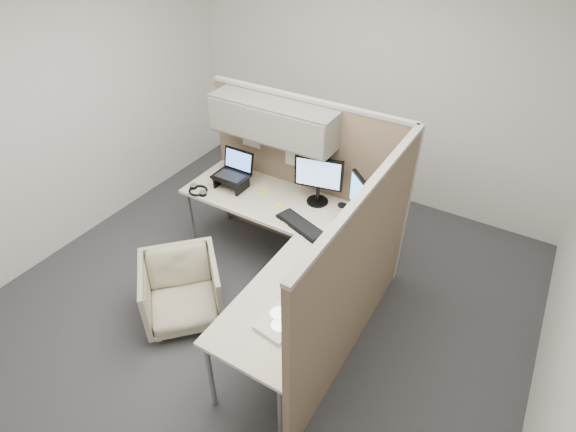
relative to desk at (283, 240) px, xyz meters
The scene contains 19 objects.
ground 0.71m from the desk, 134.71° to the right, with size 4.50×4.50×0.00m, color #333438.
partition_back 0.88m from the desk, 115.90° to the left, with size 2.00×0.36×1.63m.
partition_right 0.81m from the desk, 13.96° to the right, with size 0.07×2.03×1.63m.
desk is the anchor object (origin of this frame).
office_chair 0.97m from the desk, 135.10° to the right, with size 0.64×0.60×0.66m, color #BCB696.
monitor_left 0.67m from the desk, 88.57° to the left, with size 0.44×0.20×0.47m.
monitor_right 0.73m from the desk, 40.36° to the left, with size 0.35×0.32×0.47m.
laptop_station 0.93m from the desk, 153.47° to the left, with size 0.33×0.28×0.34m.
keyboard 0.21m from the desk, 71.39° to the left, with size 0.49×0.16×0.02m, color black.
mouse 0.50m from the desk, 23.10° to the left, with size 0.10×0.06×0.04m, color black.
travel_mug 0.57m from the desk, 54.03° to the left, with size 0.08×0.08×0.17m.
soda_can_green 0.58m from the desk, 15.17° to the left, with size 0.07×0.07×0.12m, color silver.
soda_can_silver 0.64m from the desk, 40.26° to the left, with size 0.07×0.07×0.12m, color #268C1E.
sticky_note_c 0.69m from the desk, 137.64° to the left, with size 0.08×0.08×0.01m, color #E0E93D.
sticky_note_d 0.44m from the desk, 125.13° to the left, with size 0.08×0.08×0.01m, color #E0E93D.
sticky_note_b 0.20m from the desk, 106.92° to the left, with size 0.08×0.08×0.01m, color #E0E93D.
headphones 1.06m from the desk, behind, with size 0.23×0.23×0.03m.
paper_stack 0.93m from the desk, 59.65° to the right, with size 0.27×0.33×0.03m.
desk_clock 0.68m from the desk, 44.42° to the right, with size 0.09×0.10×0.10m.
Camera 1 is at (1.67, -2.34, 3.13)m, focal length 28.00 mm.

